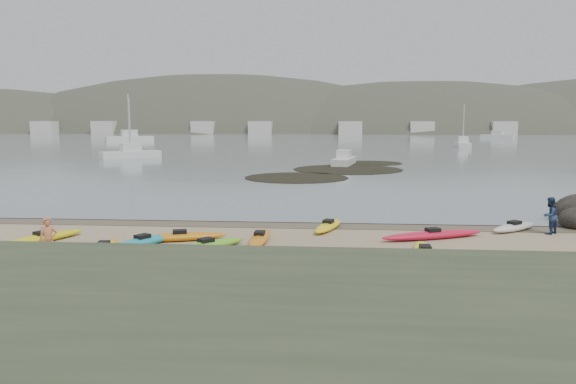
{
  "coord_description": "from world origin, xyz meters",
  "views": [
    {
      "loc": [
        2.19,
        -26.42,
        5.01
      ],
      "look_at": [
        0.0,
        0.0,
        1.5
      ],
      "focal_mm": 35.0,
      "sensor_mm": 36.0,
      "label": 1
    }
  ],
  "objects": [
    {
      "name": "person_west",
      "position": [
        -7.57,
        -8.33,
        0.82
      ],
      "size": [
        0.71,
        0.59,
        1.65
      ],
      "primitive_type": "imported",
      "rotation": [
        0.0,
        0.0,
        0.39
      ],
      "color": "#C97950",
      "rests_on": "ground"
    },
    {
      "name": "wet_sand",
      "position": [
        0.0,
        -0.3,
        0.0
      ],
      "size": [
        60.0,
        60.0,
        0.0
      ],
      "primitive_type": "plane",
      "color": "brown",
      "rests_on": "ground"
    },
    {
      "name": "ground",
      "position": [
        0.0,
        0.0,
        0.0
      ],
      "size": [
        600.0,
        600.0,
        0.0
      ],
      "primitive_type": "plane",
      "color": "tan",
      "rests_on": "ground"
    },
    {
      "name": "far_town",
      "position": [
        6.0,
        145.0,
        2.0
      ],
      "size": [
        199.0,
        5.0,
        4.0
      ],
      "color": "beige",
      "rests_on": "ground"
    },
    {
      "name": "kayaks",
      "position": [
        -0.54,
        -4.4,
        0.17
      ],
      "size": [
        22.4,
        8.59,
        0.34
      ],
      "color": "gold",
      "rests_on": "ground"
    },
    {
      "name": "kelp_mats",
      "position": [
        2.58,
        27.07,
        0.03
      ],
      "size": [
        15.0,
        23.54,
        0.04
      ],
      "color": "black",
      "rests_on": "water"
    },
    {
      "name": "person_east",
      "position": [
        11.52,
        -1.63,
        0.81
      ],
      "size": [
        0.99,
        0.97,
        1.62
      ],
      "primitive_type": "imported",
      "rotation": [
        0.0,
        0.0,
        3.83
      ],
      "color": "navy",
      "rests_on": "ground"
    },
    {
      "name": "water",
      "position": [
        0.0,
        300.0,
        0.01
      ],
      "size": [
        1200.0,
        1200.0,
        0.0
      ],
      "primitive_type": "plane",
      "color": "slate",
      "rests_on": "ground"
    },
    {
      "name": "moored_boats",
      "position": [
        -7.57,
        77.14,
        0.57
      ],
      "size": [
        90.85,
        86.22,
        1.36
      ],
      "color": "silver",
      "rests_on": "ground"
    },
    {
      "name": "far_hills",
      "position": [
        39.38,
        193.97,
        -15.93
      ],
      "size": [
        550.0,
        135.0,
        80.0
      ],
      "color": "#384235",
      "rests_on": "ground"
    },
    {
      "name": "bluff",
      "position": [
        0.0,
        -17.5,
        1.0
      ],
      "size": [
        60.0,
        8.0,
        2.0
      ],
      "primitive_type": "cube",
      "color": "#475138",
      "rests_on": "ground"
    }
  ]
}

